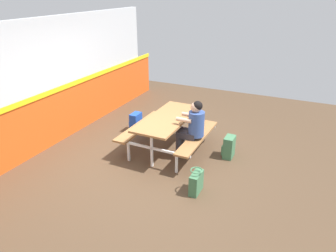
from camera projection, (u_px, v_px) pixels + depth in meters
ground_plane at (157, 161)px, 6.17m from camera, size 10.00×10.00×0.02m
accent_backdrop at (55, 85)px, 6.58m from camera, size 8.00×0.14×2.60m
picnic_table_main at (168, 125)px, 6.34m from camera, size 1.79×1.56×0.74m
student_nearer at (192, 125)px, 5.99m from camera, size 0.36×0.53×1.21m
backpack_dark at (136, 122)px, 7.36m from camera, size 0.30×0.22×0.44m
tote_bag_bright at (196, 182)px, 5.16m from camera, size 0.34×0.21×0.43m
satchel_spare at (229, 147)px, 6.23m from camera, size 0.30×0.22×0.44m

